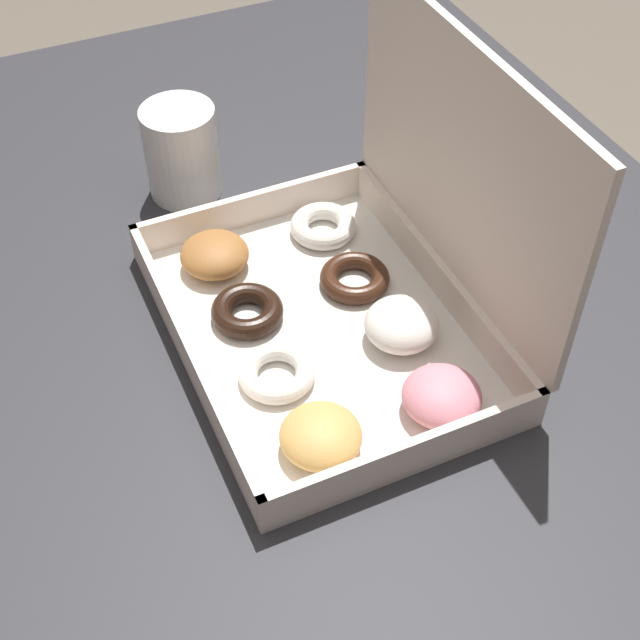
{
  "coord_description": "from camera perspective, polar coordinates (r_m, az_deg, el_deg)",
  "views": [
    {
      "loc": [
        0.57,
        -0.25,
        1.37
      ],
      "look_at": [
        0.04,
        -0.01,
        0.77
      ],
      "focal_mm": 50.0,
      "sensor_mm": 36.0,
      "label": 1
    }
  ],
  "objects": [
    {
      "name": "coffee_mug",
      "position": [
        0.99,
        -8.85,
        10.67
      ],
      "size": [
        0.08,
        0.08,
        0.1
      ],
      "color": "white",
      "rests_on": "dining_table"
    },
    {
      "name": "donut_box",
      "position": [
        0.82,
        2.37,
        2.04
      ],
      "size": [
        0.36,
        0.27,
        0.27
      ],
      "color": "silver",
      "rests_on": "dining_table"
    },
    {
      "name": "ground_plane",
      "position": [
        1.51,
        -0.26,
        -19.46
      ],
      "size": [
        8.0,
        8.0,
        0.0
      ],
      "primitive_type": "plane",
      "color": "#6B6054"
    },
    {
      "name": "dining_table",
      "position": [
        0.95,
        -0.39,
        -3.01
      ],
      "size": [
        1.2,
        0.88,
        0.75
      ],
      "color": "#2D2D33",
      "rests_on": "ground_plane"
    }
  ]
}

